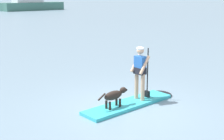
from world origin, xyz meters
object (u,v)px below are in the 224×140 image
(paddleboard, at_px, (134,103))
(person_paddler, at_px, (140,69))
(dog, at_px, (115,95))
(moored_boat_outer, at_px, (31,3))

(paddleboard, xyz_separation_m, person_paddler, (0.25, 0.05, 1.01))
(paddleboard, bearing_deg, dog, -167.99)
(person_paddler, height_order, dog, person_paddler)
(moored_boat_outer, bearing_deg, person_paddler, -102.55)
(person_paddler, relative_size, dog, 1.49)
(person_paddler, xyz_separation_m, dog, (-1.03, -0.22, -0.60))
(person_paddler, bearing_deg, dog, -167.99)
(paddleboard, distance_m, moored_boat_outer, 57.18)
(dog, bearing_deg, paddleboard, 12.01)
(paddleboard, bearing_deg, person_paddler, 12.01)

